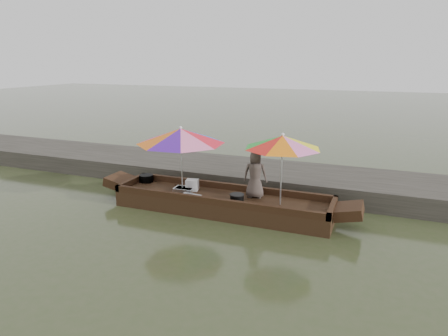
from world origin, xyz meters
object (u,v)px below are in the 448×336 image
at_px(cooking_pot, 146,178).
at_px(vendor, 255,174).
at_px(tray_crayfish, 184,189).
at_px(umbrella_stern, 281,170).
at_px(supply_bag, 192,185).
at_px(charcoal_grill, 237,198).
at_px(boat_hull, 222,204).
at_px(umbrella_bow, 181,160).
at_px(tray_scallop, 189,197).

relative_size(cooking_pot, vendor, 0.32).
height_order(tray_crayfish, umbrella_stern, umbrella_stern).
bearing_deg(umbrella_stern, supply_bag, 175.42).
height_order(cooking_pot, charcoal_grill, cooking_pot).
bearing_deg(boat_hull, tray_crayfish, 178.52).
bearing_deg(charcoal_grill, boat_hull, 160.82).
relative_size(cooking_pot, umbrella_stern, 0.21).
bearing_deg(charcoal_grill, umbrella_stern, 8.49).
bearing_deg(umbrella_stern, cooking_pot, 174.34).
height_order(charcoal_grill, vendor, vendor).
xyz_separation_m(vendor, umbrella_bow, (-1.72, -0.23, 0.23)).
bearing_deg(tray_crayfish, umbrella_bow, -145.70).
bearing_deg(supply_bag, umbrella_bow, -134.95).
relative_size(charcoal_grill, vendor, 0.27).
bearing_deg(umbrella_bow, boat_hull, 0.00).
bearing_deg(umbrella_bow, cooking_pot, 163.73).
height_order(charcoal_grill, supply_bag, supply_bag).
bearing_deg(cooking_pot, tray_crayfish, -14.73).
relative_size(cooking_pot, tray_crayfish, 0.76).
relative_size(tray_crayfish, umbrella_stern, 0.28).
bearing_deg(boat_hull, charcoal_grill, -19.18).
distance_m(charcoal_grill, umbrella_bow, 1.59).
distance_m(tray_scallop, vendor, 1.56).
relative_size(boat_hull, charcoal_grill, 16.56).
xyz_separation_m(cooking_pot, tray_scallop, (1.57, -0.70, -0.06)).
bearing_deg(umbrella_bow, umbrella_stern, 0.00).
height_order(cooking_pot, supply_bag, supply_bag).
height_order(boat_hull, tray_scallop, tray_scallop).
distance_m(boat_hull, umbrella_bow, 1.39).
bearing_deg(tray_scallop, boat_hull, 27.97).
xyz_separation_m(boat_hull, vendor, (0.70, 0.23, 0.72)).
height_order(tray_scallop, supply_bag, supply_bag).
bearing_deg(vendor, charcoal_grill, 44.38).
height_order(boat_hull, supply_bag, supply_bag).
bearing_deg(tray_scallop, vendor, 23.27).
xyz_separation_m(umbrella_bow, umbrella_stern, (2.36, 0.00, 0.00)).
height_order(supply_bag, umbrella_stern, umbrella_stern).
height_order(tray_crayfish, umbrella_bow, umbrella_bow).
bearing_deg(supply_bag, vendor, 2.18).
height_order(boat_hull, charcoal_grill, charcoal_grill).
distance_m(vendor, umbrella_stern, 0.72).
bearing_deg(boat_hull, umbrella_bow, 180.00).
height_order(cooking_pot, vendor, vendor).
distance_m(boat_hull, charcoal_grill, 0.49).
bearing_deg(tray_crayfish, boat_hull, -1.48).
relative_size(boat_hull, umbrella_stern, 3.07).
relative_size(charcoal_grill, umbrella_bow, 0.15).
bearing_deg(supply_bag, umbrella_stern, -4.58).
bearing_deg(vendor, umbrella_bow, 0.52).
bearing_deg(cooking_pot, tray_scallop, -24.10).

